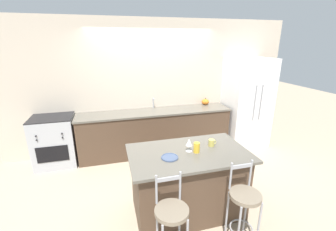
% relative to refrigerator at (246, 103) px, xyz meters
% --- Properties ---
extents(ground_plane, '(18.00, 18.00, 0.00)m').
position_rel_refrigerator_xyz_m(ground_plane, '(-2.04, -0.26, -0.96)').
color(ground_plane, tan).
extents(wall_back, '(6.00, 0.07, 2.70)m').
position_rel_refrigerator_xyz_m(wall_back, '(-2.04, 0.40, 0.39)').
color(wall_back, beige).
rests_on(wall_back, ground_plane).
extents(back_counter, '(3.11, 0.65, 0.91)m').
position_rel_refrigerator_xyz_m(back_counter, '(-2.04, 0.10, -0.51)').
color(back_counter, '#4C3828').
rests_on(back_counter, ground_plane).
extents(sink_faucet, '(0.02, 0.13, 0.22)m').
position_rel_refrigerator_xyz_m(sink_faucet, '(-2.04, 0.29, 0.08)').
color(sink_faucet, '#ADAFB5').
rests_on(sink_faucet, back_counter).
extents(kitchen_island, '(1.54, 0.91, 0.90)m').
position_rel_refrigerator_xyz_m(kitchen_island, '(-2.00, -1.77, -0.51)').
color(kitchen_island, '#4C3828').
rests_on(kitchen_island, ground_plane).
extents(refrigerator, '(0.89, 0.79, 1.93)m').
position_rel_refrigerator_xyz_m(refrigerator, '(0.00, 0.00, 0.00)').
color(refrigerator, white).
rests_on(refrigerator, ground_plane).
extents(oven_range, '(0.73, 0.62, 0.95)m').
position_rel_refrigerator_xyz_m(oven_range, '(-3.98, 0.08, -0.49)').
color(oven_range, '#ADAFB5').
rests_on(oven_range, ground_plane).
extents(bar_stool_near, '(0.35, 0.35, 1.00)m').
position_rel_refrigerator_xyz_m(bar_stool_near, '(-2.42, -2.44, -0.42)').
color(bar_stool_near, '#99999E').
rests_on(bar_stool_near, ground_plane).
extents(bar_stool_far, '(0.35, 0.35, 1.00)m').
position_rel_refrigerator_xyz_m(bar_stool_far, '(-1.58, -2.42, -0.42)').
color(bar_stool_far, '#99999E').
rests_on(bar_stool_far, ground_plane).
extents(dinner_plate, '(0.21, 0.21, 0.02)m').
position_rel_refrigerator_xyz_m(dinner_plate, '(-2.28, -1.85, -0.05)').
color(dinner_plate, '#425170').
rests_on(dinner_plate, kitchen_island).
extents(wine_glass, '(0.08, 0.08, 0.17)m').
position_rel_refrigerator_xyz_m(wine_glass, '(-1.99, -1.74, 0.06)').
color(wine_glass, white).
rests_on(wine_glass, kitchen_island).
extents(coffee_mug, '(0.11, 0.08, 0.09)m').
position_rel_refrigerator_xyz_m(coffee_mug, '(-1.64, -1.68, -0.02)').
color(coffee_mug, '#C1B251').
rests_on(coffee_mug, kitchen_island).
extents(tumbler_cup, '(0.08, 0.08, 0.13)m').
position_rel_refrigerator_xyz_m(tumbler_cup, '(-1.91, -1.80, 0.00)').
color(tumbler_cup, gold).
rests_on(tumbler_cup, kitchen_island).
extents(pumpkin_decoration, '(0.16, 0.16, 0.15)m').
position_rel_refrigerator_xyz_m(pumpkin_decoration, '(-0.86, 0.26, 0.01)').
color(pumpkin_decoration, orange).
rests_on(pumpkin_decoration, back_counter).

